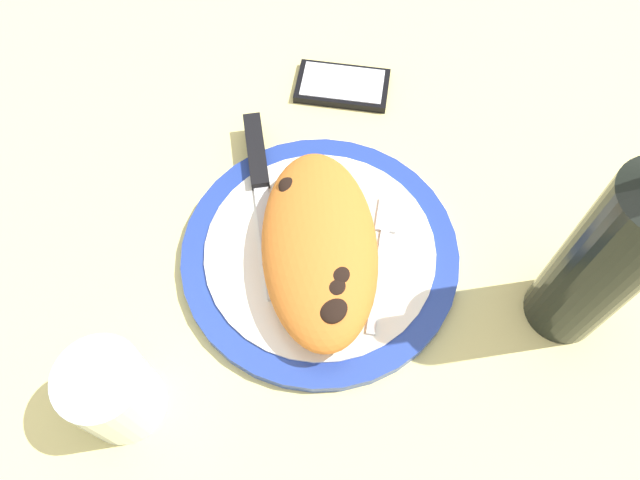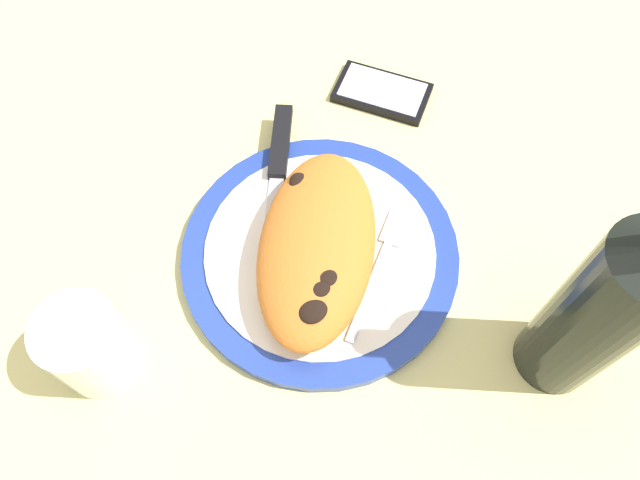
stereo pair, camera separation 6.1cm
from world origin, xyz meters
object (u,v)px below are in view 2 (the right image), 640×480
Objects in this scene: calzone at (320,247)px; smartphone at (382,92)px; plate at (320,253)px; fork at (381,261)px; wine_bottle at (603,311)px; knife at (278,164)px; water_glass at (91,348)px.

smartphone is (24.79, -1.26, -4.11)cm from calzone.
plate is at bearing 15.92° from calzone.
plate is 6.58cm from fork.
fork reaches higher than smartphone.
smartphone is at bearing 11.77° from fork.
fork is (0.18, -6.48, 1.12)cm from plate.
calzone is 25.74cm from wine_bottle.
knife is at bearing 149.21° from smartphone.
fork is at bearing -88.42° from plate.
fork is 0.68× the size of knife.
water_glass is 0.30× the size of wine_bottle.
calzone is at bearing -164.08° from plate.
knife is (10.04, 7.53, -2.43)cm from calzone.
knife reaches higher than fork.
wine_bottle is (-28.44, -23.04, 11.78)cm from smartphone.
plate is 11.49cm from knife.
knife is (8.67, 13.67, 0.29)cm from fork.
fork is 1.30× the size of smartphone.
knife is at bearing 66.73° from wine_bottle.
fork is 0.51× the size of wine_bottle.
wine_bottle is (-5.02, -18.16, 10.39)cm from fork.
plate is 2.43× the size of smartphone.
fork is at bearing 74.56° from wine_bottle.
knife is 17.25cm from smartphone.
smartphone is at bearing -30.79° from knife.
wine_bottle is at bearing -98.53° from calzone.
water_glass reaches higher than plate.
plate is at bearing 78.90° from wine_bottle.
calzone is 6.85cm from fork.
plate is 4.03cm from calzone.
water_glass is at bearing 124.84° from fork.
smartphone is 1.31× the size of water_glass.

